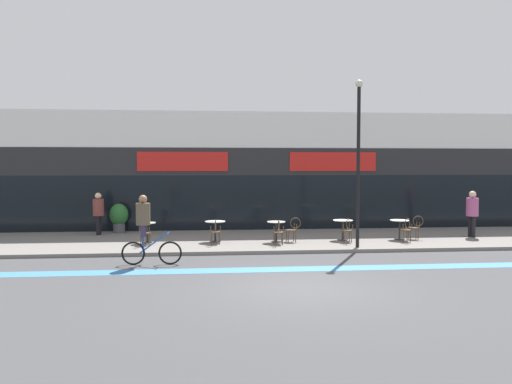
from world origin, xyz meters
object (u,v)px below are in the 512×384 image
(bistro_table_1, at_px, (215,227))
(cafe_chair_3_near, at_px, (347,228))
(bistro_table_4, at_px, (400,225))
(bistro_table_0, at_px, (147,229))
(cafe_chair_1_near, at_px, (215,230))
(cafe_chair_2_near, at_px, (279,230))
(bistro_table_2, at_px, (276,227))
(cafe_chair_2_side, at_px, (293,228))
(pedestrian_far_end, at_px, (472,210))
(pedestrian_near_end, at_px, (98,210))
(lamp_post, at_px, (358,152))
(cafe_chair_4_near, at_px, (406,228))
(planter_pot, at_px, (119,217))
(cafe_chair_0_near, at_px, (145,231))
(bistro_table_3, at_px, (343,226))
(cafe_chair_4_side, at_px, (416,226))
(cyclist_0, at_px, (146,225))

(bistro_table_1, xyz_separation_m, cafe_chair_3_near, (4.83, -0.66, -0.03))
(bistro_table_4, bearing_deg, bistro_table_0, 179.99)
(bistro_table_1, distance_m, cafe_chair_3_near, 4.87)
(cafe_chair_1_near, height_order, cafe_chair_2_near, same)
(bistro_table_2, xyz_separation_m, cafe_chair_1_near, (-2.24, -0.30, -0.02))
(cafe_chair_2_near, bearing_deg, cafe_chair_2_side, -42.71)
(bistro_table_4, relative_size, cafe_chair_2_near, 0.82)
(bistro_table_0, xyz_separation_m, pedestrian_far_end, (12.61, 0.38, 0.55))
(bistro_table_2, height_order, pedestrian_near_end, pedestrian_near_end)
(bistro_table_1, relative_size, lamp_post, 0.13)
(cafe_chair_3_near, relative_size, lamp_post, 0.16)
(bistro_table_0, distance_m, cafe_chair_1_near, 2.53)
(cafe_chair_3_near, distance_m, cafe_chair_4_near, 2.21)
(bistro_table_0, relative_size, cafe_chair_2_near, 0.83)
(bistro_table_4, bearing_deg, cafe_chair_2_side, -176.93)
(bistro_table_4, relative_size, lamp_post, 0.13)
(planter_pot, bearing_deg, bistro_table_0, -62.65)
(planter_pot, xyz_separation_m, pedestrian_far_end, (14.14, -2.57, 0.40))
(cafe_chair_0_near, xyz_separation_m, cafe_chair_2_side, (5.34, 0.40, 0.00))
(bistro_table_0, xyz_separation_m, cafe_chair_1_near, (2.48, -0.53, -0.01))
(bistro_table_3, bearing_deg, cafe_chair_4_side, -1.40)
(cafe_chair_4_near, relative_size, pedestrian_far_end, 0.50)
(bistro_table_3, distance_m, cafe_chair_2_side, 1.98)
(lamp_post, relative_size, cyclist_0, 2.76)
(cafe_chair_1_near, distance_m, cafe_chair_2_near, 2.26)
(lamp_post, bearing_deg, cafe_chair_3_near, 92.83)
(bistro_table_1, bearing_deg, pedestrian_near_end, 154.52)
(bistro_table_0, height_order, pedestrian_near_end, pedestrian_near_end)
(pedestrian_far_end, bearing_deg, cafe_chair_4_side, -2.48)
(bistro_table_4, bearing_deg, cafe_chair_4_side, -0.84)
(cafe_chair_4_side, relative_size, planter_pot, 0.73)
(cafe_chair_4_side, xyz_separation_m, cyclist_0, (-9.75, -3.47, 0.54))
(bistro_table_1, bearing_deg, cyclist_0, -120.33)
(cafe_chair_3_near, bearing_deg, bistro_table_2, 83.57)
(cafe_chair_4_side, height_order, planter_pot, planter_pot)
(bistro_table_3, relative_size, lamp_post, 0.13)
(bistro_table_4, xyz_separation_m, pedestrian_near_end, (-11.74, 2.34, 0.49))
(bistro_table_0, relative_size, bistro_table_4, 1.01)
(bistro_table_1, height_order, cafe_chair_3_near, cafe_chair_3_near)
(bistro_table_2, distance_m, cafe_chair_4_side, 5.42)
(bistro_table_3, bearing_deg, bistro_table_2, -173.60)
(cafe_chair_1_near, height_order, pedestrian_far_end, pedestrian_far_end)
(bistro_table_1, height_order, cyclist_0, cyclist_0)
(cafe_chair_0_near, xyz_separation_m, planter_pot, (-1.52, 3.58, 0.16))
(bistro_table_3, height_order, lamp_post, lamp_post)
(cafe_chair_4_near, distance_m, cafe_chair_4_side, 0.87)
(bistro_table_0, xyz_separation_m, lamp_post, (7.35, -1.66, 2.75))
(cafe_chair_2_side, bearing_deg, bistro_table_1, -11.56)
(bistro_table_2, bearing_deg, cafe_chair_1_near, -172.34)
(bistro_table_3, bearing_deg, cafe_chair_4_near, -17.24)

